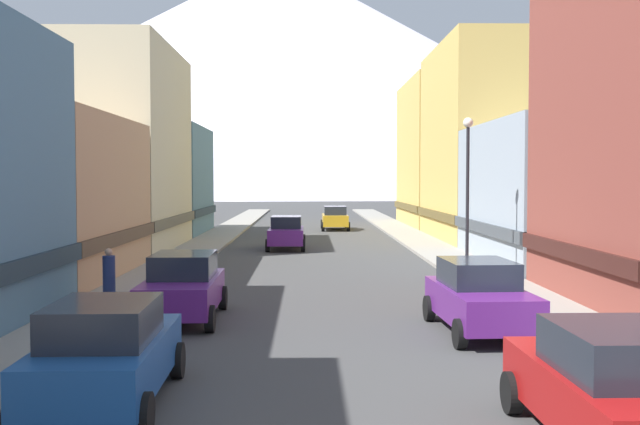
# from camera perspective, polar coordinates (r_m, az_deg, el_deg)

# --- Properties ---
(sidewalk_left) EXTENTS (2.50, 100.00, 0.15)m
(sidewalk_left) POSITION_cam_1_polar(r_m,az_deg,el_deg) (40.69, -9.17, -2.70)
(sidewalk_left) COLOR gray
(sidewalk_left) RESTS_ON ground
(sidewalk_right) EXTENTS (2.50, 100.00, 0.15)m
(sidewalk_right) POSITION_cam_1_polar(r_m,az_deg,el_deg) (40.82, 8.49, -2.68)
(sidewalk_right) COLOR gray
(sidewalk_right) RESTS_ON ground
(storefront_left_2) EXTENTS (6.37, 10.68, 6.16)m
(storefront_left_2) POSITION_cam_1_polar(r_m,az_deg,el_deg) (29.98, -20.64, 0.82)
(storefront_left_2) COLOR tan
(storefront_left_2) RESTS_ON ground
(storefront_left_3) EXTENTS (9.12, 11.77, 10.71)m
(storefront_left_3) POSITION_cam_1_polar(r_m,az_deg,el_deg) (41.29, -17.13, 4.38)
(storefront_left_3) COLOR beige
(storefront_left_3) RESTS_ON ground
(storefront_left_4) EXTENTS (9.69, 10.18, 7.34)m
(storefront_left_4) POSITION_cam_1_polar(r_m,az_deg,el_deg) (52.37, -13.94, 2.21)
(storefront_left_4) COLOR slate
(storefront_left_4) RESTS_ON ground
(storefront_right_2) EXTENTS (6.31, 12.04, 6.32)m
(storefront_right_2) POSITION_cam_1_polar(r_m,az_deg,el_deg) (34.95, 17.30, 1.23)
(storefront_right_2) COLOR #99A5B2
(storefront_right_2) RESTS_ON ground
(storefront_right_3) EXTENTS (9.85, 13.04, 11.97)m
(storefront_right_3) POSITION_cam_1_polar(r_m,az_deg,el_deg) (47.64, 14.58, 4.91)
(storefront_right_3) COLOR #D8B259
(storefront_right_3) RESTS_ON ground
(storefront_right_4) EXTENTS (9.43, 13.55, 11.58)m
(storefront_right_4) POSITION_cam_1_polar(r_m,az_deg,el_deg) (61.04, 10.90, 4.23)
(storefront_right_4) COLOR #D8B259
(storefront_right_4) RESTS_ON ground
(car_left_0) EXTENTS (2.16, 4.44, 1.78)m
(car_left_0) POSITION_cam_1_polar(r_m,az_deg,el_deg) (13.12, -16.02, -10.26)
(car_left_0) COLOR #19478C
(car_left_0) RESTS_ON ground
(car_left_1) EXTENTS (2.13, 4.43, 1.78)m
(car_left_1) POSITION_cam_1_polar(r_m,az_deg,el_deg) (20.47, -10.44, -5.59)
(car_left_1) COLOR #591E72
(car_left_1) RESTS_ON ground
(car_right_0) EXTENTS (2.10, 4.42, 1.78)m
(car_right_0) POSITION_cam_1_polar(r_m,az_deg,el_deg) (11.36, 21.51, -12.35)
(car_right_0) COLOR #9E1111
(car_right_0) RESTS_ON ground
(car_right_1) EXTENTS (2.24, 4.48, 1.78)m
(car_right_1) POSITION_cam_1_polar(r_m,az_deg,el_deg) (18.88, 12.10, -6.29)
(car_right_1) COLOR #591E72
(car_right_1) RESTS_ON ground
(car_driving_0) EXTENTS (2.06, 4.40, 1.78)m
(car_driving_0) POSITION_cam_1_polar(r_m,az_deg,el_deg) (55.60, 1.15, -0.41)
(car_driving_0) COLOR #B28419
(car_driving_0) RESTS_ON ground
(car_driving_1) EXTENTS (2.06, 4.40, 1.78)m
(car_driving_1) POSITION_cam_1_polar(r_m,az_deg,el_deg) (40.45, -2.60, -1.53)
(car_driving_1) COLOR #591E72
(car_driving_1) RESTS_ON ground
(pedestrian_0) EXTENTS (0.36, 0.36, 1.62)m
(pedestrian_0) POSITION_cam_1_polar(r_m,az_deg,el_deg) (22.72, -15.82, -4.85)
(pedestrian_0) COLOR navy
(pedestrian_0) RESTS_ON sidewalk_left
(streetlamp_right) EXTENTS (0.36, 0.36, 5.86)m
(streetlamp_right) POSITION_cam_1_polar(r_m,az_deg,el_deg) (27.49, 11.22, 2.93)
(streetlamp_right) COLOR black
(streetlamp_right) RESTS_ON sidewalk_right
(mountain_backdrop) EXTENTS (277.88, 277.88, 81.80)m
(mountain_backdrop) POSITION_cam_1_polar(r_m,az_deg,el_deg) (267.91, -3.36, 10.52)
(mountain_backdrop) COLOR silver
(mountain_backdrop) RESTS_ON ground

